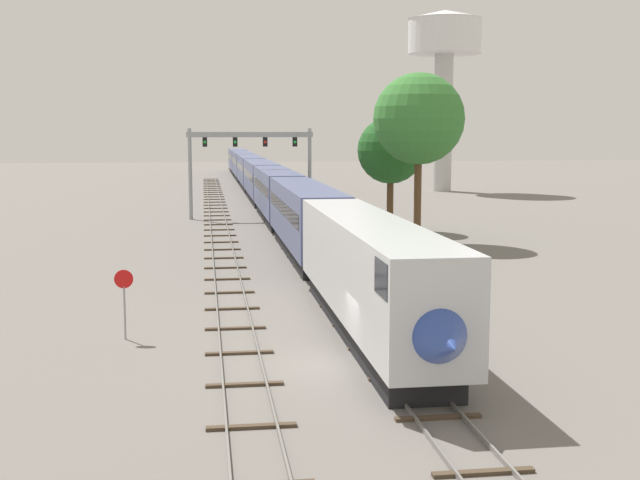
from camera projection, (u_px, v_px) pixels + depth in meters
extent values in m
plane|color=slate|center=(339.00, 365.00, 30.05)|extent=(400.00, 400.00, 0.00)
cube|color=slate|center=(261.00, 209.00, 89.12)|extent=(0.07, 200.00, 0.16)
cube|color=slate|center=(274.00, 209.00, 89.32)|extent=(0.07, 200.00, 0.16)
cube|color=#473828|center=(483.00, 472.00, 20.50)|extent=(2.60, 0.24, 0.10)
cube|color=#473828|center=(438.00, 417.00, 24.42)|extent=(2.60, 0.24, 0.10)
cube|color=#473828|center=(406.00, 378.00, 28.35)|extent=(2.60, 0.24, 0.10)
cube|color=#473828|center=(381.00, 348.00, 32.28)|extent=(2.60, 0.24, 0.10)
cube|color=#473828|center=(362.00, 324.00, 36.21)|extent=(2.60, 0.24, 0.10)
cube|color=#473828|center=(346.00, 305.00, 40.13)|extent=(2.60, 0.24, 0.10)
cube|color=#473828|center=(333.00, 290.00, 44.06)|extent=(2.60, 0.24, 0.10)
cube|color=#473828|center=(323.00, 277.00, 47.99)|extent=(2.60, 0.24, 0.10)
cube|color=#473828|center=(314.00, 266.00, 51.91)|extent=(2.60, 0.24, 0.10)
cube|color=#473828|center=(306.00, 256.00, 55.84)|extent=(2.60, 0.24, 0.10)
cube|color=#473828|center=(299.00, 248.00, 59.77)|extent=(2.60, 0.24, 0.10)
cube|color=#473828|center=(293.00, 241.00, 63.70)|extent=(2.60, 0.24, 0.10)
cube|color=#473828|center=(288.00, 234.00, 67.62)|extent=(2.60, 0.24, 0.10)
cube|color=#473828|center=(283.00, 229.00, 71.55)|extent=(2.60, 0.24, 0.10)
cube|color=#473828|center=(279.00, 224.00, 75.48)|extent=(2.60, 0.24, 0.10)
cube|color=#473828|center=(275.00, 219.00, 79.41)|extent=(2.60, 0.24, 0.10)
cube|color=#473828|center=(272.00, 215.00, 83.33)|extent=(2.60, 0.24, 0.10)
cube|color=#473828|center=(269.00, 211.00, 87.26)|extent=(2.60, 0.24, 0.10)
cube|color=#473828|center=(266.00, 208.00, 91.19)|extent=(2.60, 0.24, 0.10)
cube|color=#473828|center=(263.00, 204.00, 95.11)|extent=(2.60, 0.24, 0.10)
cube|color=#473828|center=(261.00, 202.00, 99.04)|extent=(2.60, 0.24, 0.10)
cube|color=#473828|center=(259.00, 199.00, 102.97)|extent=(2.60, 0.24, 0.10)
cube|color=#473828|center=(257.00, 196.00, 106.90)|extent=(2.60, 0.24, 0.10)
cube|color=#473828|center=(255.00, 194.00, 110.82)|extent=(2.60, 0.24, 0.10)
cube|color=#473828|center=(253.00, 192.00, 114.75)|extent=(2.60, 0.24, 0.10)
cube|color=#473828|center=(251.00, 190.00, 118.68)|extent=(2.60, 0.24, 0.10)
cube|color=#473828|center=(250.00, 188.00, 122.61)|extent=(2.60, 0.24, 0.10)
cube|color=#473828|center=(248.00, 186.00, 126.53)|extent=(2.60, 0.24, 0.10)
cube|color=#473828|center=(247.00, 185.00, 130.46)|extent=(2.60, 0.24, 0.10)
cube|color=#473828|center=(246.00, 183.00, 134.39)|extent=(2.60, 0.24, 0.10)
cube|color=#473828|center=(245.00, 181.00, 138.32)|extent=(2.60, 0.24, 0.10)
cube|color=#473828|center=(243.00, 180.00, 142.24)|extent=(2.60, 0.24, 0.10)
cube|color=#473828|center=(242.00, 179.00, 146.17)|extent=(2.60, 0.24, 0.10)
cube|color=#473828|center=(241.00, 178.00, 150.10)|extent=(2.60, 0.24, 0.10)
cube|color=#473828|center=(240.00, 176.00, 154.02)|extent=(2.60, 0.24, 0.10)
cube|color=#473828|center=(239.00, 175.00, 157.95)|extent=(2.60, 0.24, 0.10)
cube|color=#473828|center=(238.00, 174.00, 161.88)|extent=(2.60, 0.24, 0.10)
cube|color=#473828|center=(238.00, 173.00, 165.81)|extent=(2.60, 0.24, 0.10)
cube|color=#473828|center=(237.00, 172.00, 169.73)|extent=(2.60, 0.24, 0.10)
cube|color=#473828|center=(236.00, 171.00, 173.66)|extent=(2.60, 0.24, 0.10)
cube|color=#473828|center=(235.00, 170.00, 177.59)|extent=(2.60, 0.24, 0.10)
cube|color=#473828|center=(235.00, 169.00, 181.52)|extent=(2.60, 0.24, 0.10)
cube|color=#473828|center=(234.00, 169.00, 185.44)|extent=(2.60, 0.24, 0.10)
cube|color=slate|center=(211.00, 232.00, 68.73)|extent=(0.07, 160.00, 0.16)
cube|color=slate|center=(228.00, 232.00, 68.93)|extent=(0.07, 160.00, 0.16)
cube|color=#473828|center=(252.00, 427.00, 23.67)|extent=(2.60, 0.24, 0.10)
cube|color=#473828|center=(245.00, 385.00, 27.59)|extent=(2.60, 0.24, 0.10)
cube|color=#473828|center=(239.00, 353.00, 31.52)|extent=(2.60, 0.24, 0.10)
cube|color=#473828|center=(235.00, 328.00, 35.45)|extent=(2.60, 0.24, 0.10)
cube|color=#473828|center=(232.00, 309.00, 39.38)|extent=(2.60, 0.24, 0.10)
cube|color=#473828|center=(229.00, 293.00, 43.30)|extent=(2.60, 0.24, 0.10)
cube|color=#473828|center=(227.00, 279.00, 47.23)|extent=(2.60, 0.24, 0.10)
cube|color=#473828|center=(225.00, 268.00, 51.16)|extent=(2.60, 0.24, 0.10)
cube|color=#473828|center=(224.00, 258.00, 55.08)|extent=(2.60, 0.24, 0.10)
cube|color=#473828|center=(222.00, 249.00, 59.01)|extent=(2.60, 0.24, 0.10)
cube|color=#473828|center=(221.00, 242.00, 62.94)|extent=(2.60, 0.24, 0.10)
cube|color=#473828|center=(220.00, 236.00, 66.87)|extent=(2.60, 0.24, 0.10)
cube|color=#473828|center=(219.00, 230.00, 70.79)|extent=(2.60, 0.24, 0.10)
cube|color=#473828|center=(218.00, 225.00, 74.72)|extent=(2.60, 0.24, 0.10)
cube|color=#473828|center=(218.00, 220.00, 78.65)|extent=(2.60, 0.24, 0.10)
cube|color=#473828|center=(217.00, 216.00, 82.58)|extent=(2.60, 0.24, 0.10)
cube|color=#473828|center=(216.00, 212.00, 86.50)|extent=(2.60, 0.24, 0.10)
cube|color=#473828|center=(216.00, 208.00, 90.43)|extent=(2.60, 0.24, 0.10)
cube|color=#473828|center=(215.00, 205.00, 94.36)|extent=(2.60, 0.24, 0.10)
cube|color=#473828|center=(215.00, 202.00, 98.29)|extent=(2.60, 0.24, 0.10)
cube|color=#473828|center=(214.00, 199.00, 102.21)|extent=(2.60, 0.24, 0.10)
cube|color=#473828|center=(214.00, 197.00, 106.14)|extent=(2.60, 0.24, 0.10)
cube|color=#473828|center=(213.00, 194.00, 110.07)|extent=(2.60, 0.24, 0.10)
cube|color=#473828|center=(213.00, 192.00, 113.99)|extent=(2.60, 0.24, 0.10)
cube|color=#473828|center=(213.00, 190.00, 117.92)|extent=(2.60, 0.24, 0.10)
cube|color=#473828|center=(212.00, 188.00, 121.85)|extent=(2.60, 0.24, 0.10)
cube|color=#473828|center=(212.00, 187.00, 125.78)|extent=(2.60, 0.24, 0.10)
cube|color=#473828|center=(212.00, 185.00, 129.70)|extent=(2.60, 0.24, 0.10)
cube|color=#473828|center=(212.00, 183.00, 133.63)|extent=(2.60, 0.24, 0.10)
cube|color=#473828|center=(211.00, 182.00, 137.56)|extent=(2.60, 0.24, 0.10)
cube|color=#473828|center=(211.00, 180.00, 141.49)|extent=(2.60, 0.24, 0.10)
cube|color=#473828|center=(211.00, 179.00, 145.41)|extent=(2.60, 0.24, 0.10)
cube|color=silver|center=(369.00, 265.00, 34.39)|extent=(3.00, 21.06, 3.80)
cone|color=#2D479E|center=(442.00, 338.00, 23.91)|extent=(2.88, 2.60, 2.88)
cube|color=black|center=(430.00, 277.00, 25.08)|extent=(3.04, 1.80, 1.10)
cube|color=black|center=(368.00, 322.00, 34.70)|extent=(2.52, 18.96, 1.00)
cube|color=#4C5684|center=(305.00, 213.00, 56.05)|extent=(3.00, 21.06, 3.80)
cube|color=black|center=(305.00, 207.00, 56.00)|extent=(3.04, 19.38, 0.90)
cube|color=black|center=(305.00, 248.00, 56.37)|extent=(2.52, 18.96, 1.00)
cube|color=#4C5684|center=(276.00, 190.00, 77.71)|extent=(3.00, 21.06, 3.80)
cube|color=black|center=(276.00, 186.00, 77.66)|extent=(3.04, 19.38, 0.90)
cube|color=black|center=(277.00, 216.00, 78.03)|extent=(2.52, 18.96, 1.00)
cube|color=#4C5684|center=(260.00, 177.00, 99.38)|extent=(3.00, 21.06, 3.80)
cube|color=black|center=(260.00, 174.00, 99.32)|extent=(3.04, 19.38, 0.90)
cube|color=black|center=(261.00, 197.00, 99.69)|extent=(2.52, 18.96, 1.00)
cube|color=#4C5684|center=(250.00, 169.00, 121.04)|extent=(3.00, 21.06, 3.80)
cube|color=black|center=(250.00, 166.00, 120.98)|extent=(3.04, 19.38, 0.90)
cube|color=black|center=(250.00, 185.00, 121.35)|extent=(2.52, 18.96, 1.00)
cube|color=#4C5684|center=(243.00, 163.00, 142.70)|extent=(3.00, 21.06, 3.80)
cube|color=black|center=(243.00, 161.00, 142.65)|extent=(3.04, 19.38, 0.90)
cube|color=black|center=(243.00, 177.00, 143.01)|extent=(2.52, 18.96, 1.00)
cube|color=#4C5684|center=(238.00, 159.00, 164.36)|extent=(3.00, 21.06, 3.80)
cube|color=black|center=(238.00, 157.00, 164.31)|extent=(3.04, 19.38, 0.90)
cube|color=black|center=(238.00, 171.00, 164.67)|extent=(2.52, 18.96, 1.00)
cylinder|color=#999BA0|center=(190.00, 174.00, 79.05)|extent=(0.36, 0.36, 8.68)
cylinder|color=#999BA0|center=(310.00, 173.00, 80.63)|extent=(0.36, 0.36, 8.68)
cube|color=#999BA0|center=(250.00, 135.00, 79.35)|extent=(12.10, 0.36, 0.50)
cube|color=black|center=(205.00, 142.00, 78.90)|extent=(0.44, 0.32, 0.90)
sphere|color=green|center=(205.00, 142.00, 78.71)|extent=(0.28, 0.28, 0.28)
cube|color=black|center=(235.00, 142.00, 79.30)|extent=(0.44, 0.32, 0.90)
sphere|color=green|center=(235.00, 142.00, 79.11)|extent=(0.28, 0.28, 0.28)
cube|color=black|center=(265.00, 142.00, 79.69)|extent=(0.44, 0.32, 0.90)
sphere|color=red|center=(265.00, 142.00, 79.51)|extent=(0.28, 0.28, 0.28)
cube|color=black|center=(295.00, 142.00, 80.09)|extent=(0.44, 0.32, 0.90)
sphere|color=green|center=(295.00, 142.00, 79.90)|extent=(0.28, 0.28, 0.28)
cylinder|color=beige|center=(443.00, 123.00, 115.91)|extent=(2.60, 2.60, 19.02)
cylinder|color=white|center=(445.00, 36.00, 114.36)|extent=(10.02, 10.02, 4.71)
cone|color=white|center=(445.00, 14.00, 113.97)|extent=(10.22, 10.22, 1.20)
cylinder|color=gray|center=(125.00, 313.00, 33.64)|extent=(0.08, 0.08, 2.20)
cylinder|color=red|center=(124.00, 279.00, 33.43)|extent=(0.76, 0.03, 0.76)
cylinder|color=brown|center=(418.00, 197.00, 62.52)|extent=(0.56, 0.56, 6.94)
sphere|color=#387A33|center=(419.00, 119.00, 61.76)|extent=(6.84, 6.84, 6.84)
cylinder|color=brown|center=(390.00, 202.00, 70.11)|extent=(0.56, 0.56, 4.86)
sphere|color=#235B23|center=(391.00, 150.00, 69.54)|extent=(5.60, 5.60, 5.60)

